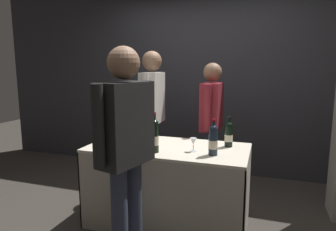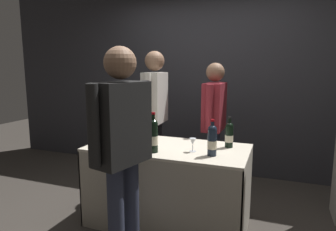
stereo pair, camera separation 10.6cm
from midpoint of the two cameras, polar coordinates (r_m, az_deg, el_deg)
name	(u,v)px [view 1 (the left image)]	position (r m, az deg, el deg)	size (l,w,h in m)	color
ground_plane	(168,222)	(3.14, -1.03, -19.76)	(12.00, 12.00, 0.00)	#38332D
back_partition	(204,79)	(4.32, 6.25, 7.05)	(6.75, 0.12, 2.71)	#2D2D33
tasting_table	(168,170)	(2.91, -1.06, -10.54)	(1.51, 0.76, 0.77)	beige
featured_wine_bottle	(132,133)	(2.79, -8.11, -3.35)	(0.07, 0.07, 0.34)	#38230F
display_bottle_0	(229,134)	(2.85, 10.58, -3.50)	(0.08, 0.08, 0.29)	black
display_bottle_1	(121,130)	(2.97, -10.01, -2.80)	(0.07, 0.07, 0.32)	#192333
display_bottle_2	(143,136)	(2.72, -5.97, -3.92)	(0.08, 0.08, 0.30)	#192333
display_bottle_3	(154,135)	(2.62, -3.82, -3.86)	(0.08, 0.08, 0.36)	black
display_bottle_4	(213,140)	(2.56, 7.53, -4.61)	(0.08, 0.08, 0.32)	#192333
wine_glass_near_vendor	(193,142)	(2.67, 3.77, -5.09)	(0.06, 0.06, 0.12)	silver
wine_glass_mid	(138,134)	(3.00, -6.78, -3.51)	(0.06, 0.06, 0.12)	silver
brochure_stand	(109,136)	(2.97, -12.34, -3.82)	(0.17, 0.01, 0.17)	silver
vendor_presenter	(212,117)	(3.56, 7.55, -0.20)	(0.22, 0.60, 1.57)	#2D3347
vendor_assistant	(152,108)	(3.60, -3.88, 1.39)	(0.24, 0.55, 1.71)	black
taster_foreground_right	(125,140)	(2.15, -9.60, -4.77)	(0.31, 0.58, 1.67)	#2D3347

